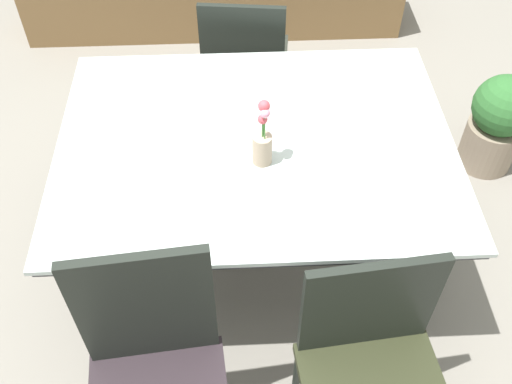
{
  "coord_description": "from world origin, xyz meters",
  "views": [
    {
      "loc": [
        -0.0,
        -1.6,
        2.3
      ],
      "look_at": [
        0.08,
        0.07,
        0.43
      ],
      "focal_mm": 41.16,
      "sensor_mm": 36.0,
      "label": 1
    }
  ],
  "objects_px": {
    "chair_far_side": "(245,58)",
    "potted_plant": "(498,122)",
    "chair_near_left": "(155,372)",
    "flower_vase": "(263,142)",
    "dining_table": "(256,149)",
    "chair_near_right": "(374,370)"
  },
  "relations": [
    {
      "from": "chair_far_side",
      "to": "chair_near_right",
      "type": "height_order",
      "value": "chair_near_right"
    },
    {
      "from": "potted_plant",
      "to": "chair_near_right",
      "type": "bearing_deg",
      "value": -123.57
    },
    {
      "from": "dining_table",
      "to": "potted_plant",
      "type": "xyz_separation_m",
      "value": [
        1.28,
        0.55,
        -0.4
      ]
    },
    {
      "from": "flower_vase",
      "to": "dining_table",
      "type": "bearing_deg",
      "value": 100.0
    },
    {
      "from": "chair_near_left",
      "to": "potted_plant",
      "type": "xyz_separation_m",
      "value": [
        1.63,
        1.41,
        -0.27
      ]
    },
    {
      "from": "dining_table",
      "to": "chair_near_right",
      "type": "distance_m",
      "value": 0.94
    },
    {
      "from": "dining_table",
      "to": "chair_near_right",
      "type": "height_order",
      "value": "chair_near_right"
    },
    {
      "from": "chair_near_left",
      "to": "chair_far_side",
      "type": "height_order",
      "value": "chair_near_left"
    },
    {
      "from": "chair_near_right",
      "to": "chair_far_side",
      "type": "bearing_deg",
      "value": -84.32
    },
    {
      "from": "chair_near_left",
      "to": "chair_far_side",
      "type": "bearing_deg",
      "value": -106.82
    },
    {
      "from": "dining_table",
      "to": "chair_near_left",
      "type": "bearing_deg",
      "value": -112.53
    },
    {
      "from": "chair_far_side",
      "to": "chair_near_left",
      "type": "bearing_deg",
      "value": -94.47
    },
    {
      "from": "chair_far_side",
      "to": "potted_plant",
      "type": "relative_size",
      "value": 1.58
    },
    {
      "from": "potted_plant",
      "to": "chair_far_side",
      "type": "bearing_deg",
      "value": 166.21
    },
    {
      "from": "chair_near_left",
      "to": "chair_far_side",
      "type": "xyz_separation_m",
      "value": [
        0.34,
        1.72,
        -0.06
      ]
    },
    {
      "from": "flower_vase",
      "to": "potted_plant",
      "type": "height_order",
      "value": "flower_vase"
    },
    {
      "from": "potted_plant",
      "to": "flower_vase",
      "type": "bearing_deg",
      "value": -152.08
    },
    {
      "from": "chair_near_right",
      "to": "flower_vase",
      "type": "xyz_separation_m",
      "value": [
        -0.32,
        0.75,
        0.31
      ]
    },
    {
      "from": "chair_near_left",
      "to": "chair_far_side",
      "type": "relative_size",
      "value": 1.16
    },
    {
      "from": "chair_far_side",
      "to": "potted_plant",
      "type": "xyz_separation_m",
      "value": [
        1.29,
        -0.32,
        -0.21
      ]
    },
    {
      "from": "flower_vase",
      "to": "potted_plant",
      "type": "bearing_deg",
      "value": 27.92
    },
    {
      "from": "dining_table",
      "to": "chair_near_left",
      "type": "relative_size",
      "value": 1.52
    }
  ]
}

